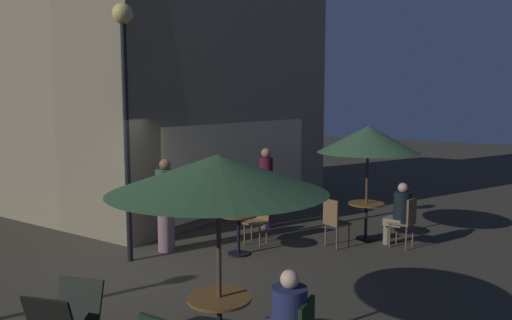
% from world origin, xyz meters
% --- Properties ---
extents(ground_plane, '(60.00, 60.00, 0.00)m').
position_xyz_m(ground_plane, '(0.00, 0.00, 0.00)').
color(ground_plane, '#3B362B').
extents(cafe_building, '(8.27, 6.68, 9.44)m').
position_xyz_m(cafe_building, '(3.63, 3.37, 4.71)').
color(cafe_building, gray).
rests_on(cafe_building, ground).
extents(street_lamp_near_corner, '(0.35, 0.35, 4.46)m').
position_xyz_m(street_lamp_near_corner, '(0.27, 0.74, 3.20)').
color(street_lamp_near_corner, black).
rests_on(street_lamp_near_corner, ground).
extents(cafe_table_0, '(0.69, 0.69, 0.76)m').
position_xyz_m(cafe_table_0, '(-1.61, -2.75, 0.54)').
color(cafe_table_0, black).
rests_on(cafe_table_0, ground).
extents(cafe_table_1, '(0.72, 0.72, 0.78)m').
position_xyz_m(cafe_table_1, '(3.84, -2.25, 0.56)').
color(cafe_table_1, black).
rests_on(cafe_table_1, ground).
extents(cafe_table_2, '(0.71, 0.71, 0.77)m').
position_xyz_m(cafe_table_2, '(1.63, -0.65, 0.55)').
color(cafe_table_2, black).
rests_on(cafe_table_2, ground).
extents(patio_umbrella_0, '(2.29, 2.29, 2.29)m').
position_xyz_m(patio_umbrella_0, '(-1.61, -2.75, 2.08)').
color(patio_umbrella_0, black).
rests_on(patio_umbrella_0, ground).
extents(patio_umbrella_1, '(2.03, 2.03, 2.34)m').
position_xyz_m(patio_umbrella_1, '(3.84, -2.25, 2.06)').
color(patio_umbrella_1, black).
rests_on(patio_umbrella_1, ground).
extents(cafe_chair_2, '(0.52, 0.52, 0.96)m').
position_xyz_m(cafe_chair_2, '(3.03, -1.92, 0.57)').
color(cafe_chair_2, brown).
rests_on(cafe_chair_2, ground).
extents(cafe_chair_3, '(0.44, 0.44, 0.98)m').
position_xyz_m(cafe_chair_3, '(3.77, -3.10, 0.59)').
color(cafe_chair_3, brown).
rests_on(cafe_chair_3, ground).
extents(cafe_chair_4, '(0.47, 0.47, 0.95)m').
position_xyz_m(cafe_chair_4, '(2.47, -0.52, 0.56)').
color(cafe_chair_4, brown).
rests_on(cafe_chair_4, ground).
extents(patron_seated_0, '(0.42, 0.55, 1.18)m').
position_xyz_m(patron_seated_0, '(-1.49, -3.47, 0.67)').
color(patron_seated_0, '#523D6E').
rests_on(patron_seated_0, ground).
extents(patron_seated_1, '(0.37, 0.54, 1.27)m').
position_xyz_m(patron_seated_1, '(3.78, -2.95, 0.71)').
color(patron_seated_1, '#7B7359').
rests_on(patron_seated_1, ground).
extents(patron_standing_2, '(0.31, 0.31, 1.80)m').
position_xyz_m(patron_standing_2, '(3.56, -0.02, 0.92)').
color(patron_standing_2, '#603B5C').
rests_on(patron_standing_2, ground).
extents(patron_standing_3, '(0.37, 0.37, 1.76)m').
position_xyz_m(patron_standing_3, '(1.07, 0.62, 0.88)').
color(patron_standing_3, '#846165').
rests_on(patron_standing_3, ground).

